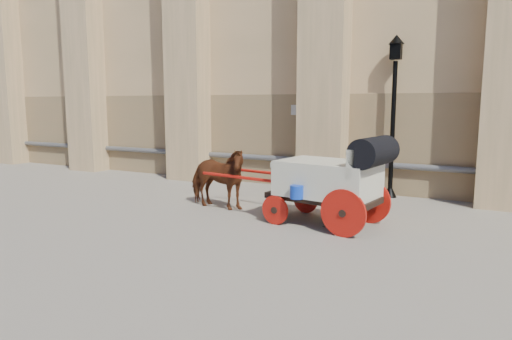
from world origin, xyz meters
The scene contains 5 objects.
ground centered at (0.00, 0.00, 0.00)m, with size 90.00×90.00×0.00m, color gray.
horse centered at (-2.65, 0.13, 0.80)m, with size 0.86×1.90×1.60m, color maroon.
carriage centered at (0.56, -0.11, 1.10)m, with size 4.77×1.92×2.03m.
street_lamp centered at (1.06, 3.69, 2.46)m, with size 0.43×0.43×4.61m.
drain_grate_near centered at (0.59, -0.22, 0.01)m, with size 0.32×0.32×0.01m, color black.
Camera 1 is at (3.61, -9.72, 2.73)m, focal length 32.00 mm.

